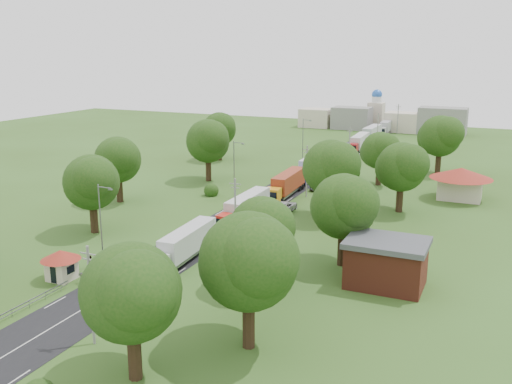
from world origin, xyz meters
The scene contains 46 objects.
ground centered at (0.00, 0.00, 0.00)m, with size 260.00×260.00×0.00m, color #33511B.
road centered at (0.00, 20.00, 0.00)m, with size 8.00×200.00×0.04m, color black.
boom_barrier centered at (-1.36, -25.00, 0.89)m, with size 9.22×0.35×1.18m.
guard_booth centered at (-7.20, -25.00, 2.16)m, with size 4.40×4.40×3.45m.
guard_rail centered at (-5.00, -35.00, 0.00)m, with size 0.10×17.00×1.70m, color slate, non-canonical shape.
info_sign centered at (5.20, 35.00, 3.00)m, with size 0.12×3.10×4.10m.
pole_0 centered at (5.50, -35.00, 4.68)m, with size 1.60×0.24×9.00m.
pole_1 centered at (5.50, -7.00, 4.68)m, with size 1.60×0.24×9.00m.
pole_2 centered at (5.50, 21.00, 4.68)m, with size 1.60×0.24×9.00m.
pole_3 centered at (5.50, 49.00, 4.68)m, with size 1.60×0.24×9.00m.
pole_4 centered at (5.50, 77.00, 4.68)m, with size 1.60×0.24×9.00m.
pole_5 centered at (5.50, 105.00, 4.68)m, with size 1.60×0.24×9.00m.
lamp_0 centered at (-5.35, -20.00, 5.55)m, with size 2.03×0.22×10.00m.
lamp_1 centered at (-5.35, 15.00, 5.55)m, with size 2.03×0.22×10.00m.
lamp_2 centered at (-5.35, 50.00, 5.55)m, with size 2.03×0.22×10.00m.
tree_0 centered at (11.99, -37.84, 7.22)m, with size 8.80×8.80×11.07m.
tree_1 centered at (17.99, -29.83, 7.85)m, with size 9.60×9.60×12.05m.
tree_2 centered at (13.99, -17.86, 6.60)m, with size 8.00×8.00×10.10m.
tree_3 centered at (19.99, -7.84, 7.22)m, with size 8.80×8.80×11.07m.
tree_4 centered at (12.99, 10.17, 7.85)m, with size 9.60×9.60×12.05m.
tree_5 centered at (21.99, 18.16, 7.22)m, with size 8.80×8.80×11.07m.
tree_6 centered at (14.99, 35.14, 6.60)m, with size 8.00×8.00×10.10m.
tree_7 centered at (23.99, 50.17, 7.85)m, with size 9.60×9.60×12.05m.
tree_10 centered at (-15.01, -9.84, 7.22)m, with size 8.80×8.80×11.07m.
tree_11 centered at (-22.01, 5.16, 7.22)m, with size 8.80×8.80×11.07m.
tree_12 centered at (-16.01, 25.17, 7.85)m, with size 9.60×9.60×12.05m.
tree_13 centered at (-24.01, 45.16, 7.22)m, with size 8.80×8.80×11.07m.
house_brick centered at (26.00, -12.00, 2.65)m, with size 8.60×6.60×5.20m.
house_cream centered at (30.00, 30.00, 3.64)m, with size 10.08×10.08×5.80m.
distant_town centered at (0.68, 110.00, 3.49)m, with size 52.00×8.00×8.00m.
church centered at (-4.00, 118.00, 5.39)m, with size 5.00×5.00×12.30m.
truck_0 centered at (2.26, -14.47, 2.02)m, with size 2.98×13.82×3.82m.
truck_1 centered at (2.08, 3.20, 2.07)m, with size 2.50×14.11×3.91m.
truck_2 centered at (2.19, 19.98, 2.13)m, with size 2.99×14.54×4.02m.
truck_3 centered at (1.69, 35.70, 2.26)m, with size 2.90×15.37×4.26m.
truck_4 centered at (2.19, 52.32, 2.02)m, with size 2.74×13.74×3.80m.
truck_5 centered at (2.36, 70.34, 2.12)m, with size 2.93×14.46×4.00m.
truck_6 centered at (1.73, 86.68, 2.19)m, with size 2.87×14.91×4.13m.
truck_7 centered at (2.37, 103.62, 2.06)m, with size 2.90×14.06×3.89m.
car_lane_front centered at (-1.56, -20.96, 0.83)m, with size 1.95×4.85×1.65m, color black.
car_lane_mid centered at (-1.00, -15.23, 0.72)m, with size 1.52×4.35×1.43m, color #9EA1A6.
car_lane_rear centered at (-1.00, -10.26, 0.66)m, with size 1.86×4.57×1.33m, color black.
car_verge_near centered at (5.50, 10.83, 0.82)m, with size 2.72×5.89×1.64m, color #B5B5B5.
car_verge_far centered at (5.50, 26.67, 0.76)m, with size 1.81×4.49×1.53m, color slate.
pedestrian_near centered at (-0.39, -24.89, 0.78)m, with size 0.57×0.37×1.56m, color gray.
pedestrian_booth centered at (-5.77, -22.00, 0.97)m, with size 0.95×0.74×1.95m, color gray.
Camera 1 is at (36.68, -70.30, 24.87)m, focal length 40.00 mm.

